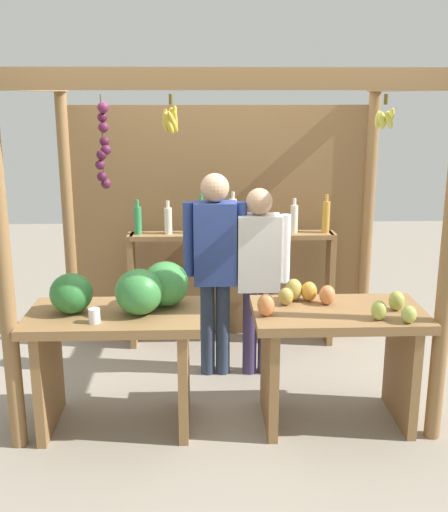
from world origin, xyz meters
TOP-DOWN VIEW (x-y plane):
  - ground_plane at (0.00, 0.00)m, footprint 12.00×12.00m
  - market_stall at (-0.00, 0.40)m, footprint 2.75×1.92m
  - fruit_counter_left at (-0.67, -0.66)m, footprint 1.11×0.66m
  - fruit_counter_right at (0.71, -0.68)m, footprint 1.11×0.64m
  - bottle_shelf_unit at (0.10, 0.68)m, footprint 1.76×0.22m
  - vendor_man at (-0.06, 0.09)m, footprint 0.48×0.21m
  - vendor_woman at (0.27, 0.09)m, footprint 0.48×0.20m

SIDE VIEW (x-z plane):
  - ground_plane at x=0.00m, z-range 0.00..0.00m
  - fruit_counter_right at x=0.71m, z-range 0.11..1.05m
  - fruit_counter_left at x=-0.67m, z-range 0.17..1.26m
  - bottle_shelf_unit at x=0.10m, z-range 0.11..1.46m
  - vendor_woman at x=0.27m, z-range 0.14..1.61m
  - vendor_man at x=-0.06m, z-range 0.16..1.74m
  - market_stall at x=0.00m, z-range 0.20..2.48m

